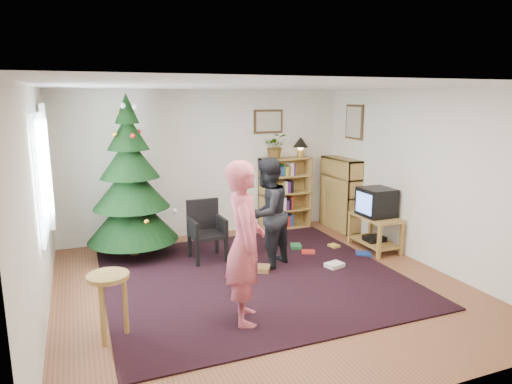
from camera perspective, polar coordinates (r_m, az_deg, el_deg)
name	(u,v)px	position (r m, az deg, el deg)	size (l,w,h in m)	color
floor	(261,286)	(5.97, 0.66, -11.65)	(5.00, 5.00, 0.00)	brown
ceiling	(262,86)	(5.48, 0.72, 13.10)	(5.00, 5.00, 0.00)	white
wall_back	(206,164)	(7.93, -6.23, 3.55)	(5.00, 0.02, 2.50)	silver
wall_front	(392,254)	(3.50, 16.65, -7.47)	(5.00, 0.02, 2.50)	silver
wall_left	(37,209)	(5.20, -25.69, -1.87)	(0.02, 5.00, 2.50)	silver
wall_right	(423,178)	(6.93, 20.18, 1.71)	(0.02, 5.00, 2.50)	silver
rug	(253,277)	(6.22, -0.41, -10.54)	(3.80, 3.60, 0.02)	black
window_pane	(41,175)	(5.74, -25.25, 1.90)	(0.04, 1.20, 1.40)	silver
curtain	(48,167)	(6.43, -24.57, 2.90)	(0.06, 0.35, 1.60)	white
picture_back	(268,121)	(8.22, 1.54, 8.81)	(0.55, 0.03, 0.42)	#4C3319
picture_right	(354,122)	(8.22, 12.21, 8.55)	(0.03, 0.50, 0.60)	#4C3319
christmas_tree	(131,191)	(7.01, -15.35, 0.17)	(1.34, 1.34, 2.44)	#3F2816
bookshelf_back	(285,192)	(8.38, 3.65, -0.03)	(0.95, 0.30, 1.30)	#A87D3C
bookshelf_right	(340,193)	(8.43, 10.50, -0.13)	(0.30, 0.95, 1.30)	#A87D3C
tv_stand	(375,230)	(7.46, 14.64, -4.58)	(0.47, 0.85, 0.55)	#A87D3C
crt_tv	(376,202)	(7.35, 14.80, -1.22)	(0.47, 0.50, 0.44)	black
armchair	(205,228)	(6.80, -6.34, -4.49)	(0.50, 0.50, 0.89)	black
stool	(109,289)	(4.80, -17.93, -11.46)	(0.41, 0.41, 0.68)	#A87D3C
person_standing	(245,243)	(4.79, -1.40, -6.43)	(0.64, 0.42, 1.75)	#B14753
person_by_chair	(267,213)	(6.36, 1.35, -2.70)	(0.76, 0.59, 1.57)	black
potted_plant	(276,146)	(8.16, 2.46, 5.77)	(0.40, 0.35, 0.45)	gray
table_lamp	(301,144)	(8.38, 5.60, 6.05)	(0.28, 0.28, 0.37)	#A57F33
floor_clutter	(317,255)	(7.01, 7.65, -7.77)	(1.89, 1.15, 0.08)	#A51E19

